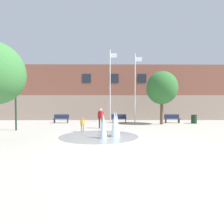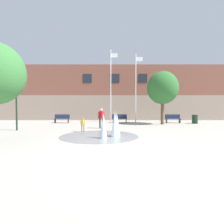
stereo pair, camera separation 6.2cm
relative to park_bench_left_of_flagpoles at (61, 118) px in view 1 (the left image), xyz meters
The scene contains 13 objects.
ground_plane 12.63m from the park_bench_left_of_flagpoles, 63.07° to the right, with size 100.00×100.00×0.00m, color #9E998E.
library_building 9.27m from the park_bench_left_of_flagpoles, 49.26° to the left, with size 36.00×6.05×7.05m.
splash_fountain 9.91m from the park_bench_left_of_flagpoles, 58.34° to the right, with size 4.67×4.67×1.52m.
park_bench_left_of_flagpoles is the anchor object (origin of this frame).
park_bench_near_trashcan 6.14m from the park_bench_left_of_flagpoles, ahead, with size 1.60×0.44×0.91m.
park_bench_far_right 11.81m from the park_bench_left_of_flagpoles, ahead, with size 1.60×0.44×0.91m.
child_in_fountain 7.36m from the park_bench_left_of_flagpoles, 63.13° to the right, with size 0.31×0.23×0.99m.
adult_in_red 6.41m from the park_bench_left_of_flagpoles, 45.58° to the right, with size 0.50×0.37×1.59m.
flagpole_left 6.49m from the park_bench_left_of_flagpoles, ahead, with size 0.80×0.10×7.98m.
flagpole_right 8.78m from the park_bench_left_of_flagpoles, ahead, with size 0.80×0.10×7.57m.
lamp_post_left_lane 6.24m from the park_bench_left_of_flagpoles, 106.67° to the right, with size 0.32×0.32×3.66m.
trash_can 13.87m from the park_bench_left_of_flagpoles, ahead, with size 0.56×0.56×0.90m, color #193323.
street_tree_near_building 10.82m from the park_bench_left_of_flagpoles, ahead, with size 3.01×3.01×5.18m.
Camera 1 is at (-0.45, -7.27, 1.78)m, focal length 28.00 mm.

